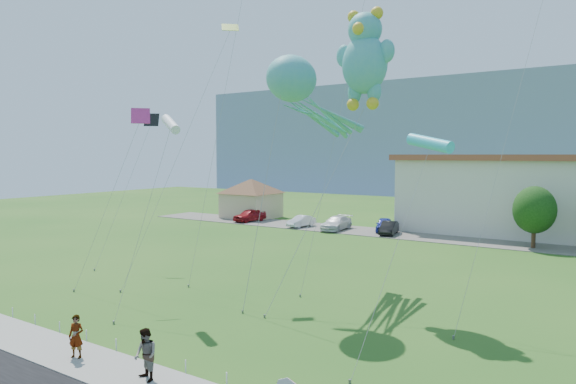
{
  "coord_description": "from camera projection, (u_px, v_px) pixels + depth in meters",
  "views": [
    {
      "loc": [
        16.46,
        -14.78,
        8.15
      ],
      "look_at": [
        1.47,
        8.0,
        6.18
      ],
      "focal_mm": 32.0,
      "sensor_mm": 36.0,
      "label": 1
    }
  ],
  "objects": [
    {
      "name": "ground",
      "position": [
        157.0,
        346.0,
        21.93
      ],
      "size": [
        160.0,
        160.0,
        0.0
      ],
      "primitive_type": "plane",
      "color": "#245718",
      "rests_on": "ground"
    },
    {
      "name": "sidewalk",
      "position": [
        102.0,
        367.0,
        19.63
      ],
      "size": [
        80.0,
        2.5,
        0.1
      ],
      "primitive_type": "cube",
      "color": "gray",
      "rests_on": "ground"
    },
    {
      "name": "parking_strip",
      "position": [
        425.0,
        237.0,
        51.08
      ],
      "size": [
        70.0,
        6.0,
        0.06
      ],
      "primitive_type": "cube",
      "color": "#59544C",
      "rests_on": "ground"
    },
    {
      "name": "hill_ridge",
      "position": [
        543.0,
        137.0,
        120.99
      ],
      "size": [
        160.0,
        50.0,
        25.0
      ],
      "primitive_type": "cube",
      "color": "gray",
      "rests_on": "ground"
    },
    {
      "name": "pavilion",
      "position": [
        251.0,
        195.0,
        66.53
      ],
      "size": [
        9.2,
        9.2,
        5.0
      ],
      "color": "tan",
      "rests_on": "ground"
    },
    {
      "name": "rope_fence",
      "position": [
        132.0,
        350.0,
        20.83
      ],
      "size": [
        26.05,
        0.05,
        0.5
      ],
      "color": "white",
      "rests_on": "ground"
    },
    {
      "name": "tree_near",
      "position": [
        534.0,
        210.0,
        44.52
      ],
      "size": [
        3.6,
        3.6,
        5.47
      ],
      "color": "#3F2B19",
      "rests_on": "ground"
    },
    {
      "name": "pedestrian_left",
      "position": [
        76.0,
        336.0,
        20.35
      ],
      "size": [
        0.74,
        0.62,
        1.72
      ],
      "primitive_type": "imported",
      "rotation": [
        0.0,
        0.0,
        0.4
      ],
      "color": "gray",
      "rests_on": "sidewalk"
    },
    {
      "name": "pedestrian_right",
      "position": [
        146.0,
        355.0,
        18.25
      ],
      "size": [
        1.07,
        0.93,
        1.88
      ],
      "primitive_type": "imported",
      "rotation": [
        0.0,
        0.0,
        -0.28
      ],
      "color": "gray",
      "rests_on": "sidewalk"
    },
    {
      "name": "parked_car_red",
      "position": [
        250.0,
        215.0,
        62.54
      ],
      "size": [
        2.39,
        4.7,
        1.53
      ],
      "primitive_type": "imported",
      "rotation": [
        0.0,
        0.0,
        -0.13
      ],
      "color": "maroon",
      "rests_on": "parking_strip"
    },
    {
      "name": "parked_car_silver",
      "position": [
        301.0,
        221.0,
        57.83
      ],
      "size": [
        1.82,
        3.95,
        1.25
      ],
      "primitive_type": "imported",
      "rotation": [
        0.0,
        0.0,
        -0.13
      ],
      "color": "silver",
      "rests_on": "parking_strip"
    },
    {
      "name": "parked_car_white",
      "position": [
        336.0,
        223.0,
        55.49
      ],
      "size": [
        2.29,
        5.1,
        1.45
      ],
      "primitive_type": "imported",
      "rotation": [
        0.0,
        0.0,
        0.05
      ],
      "color": "silver",
      "rests_on": "parking_strip"
    },
    {
      "name": "parked_car_blue",
      "position": [
        384.0,
        225.0,
        54.28
      ],
      "size": [
        2.99,
        4.52,
        1.43
      ],
      "primitive_type": "imported",
      "rotation": [
        0.0,
        0.0,
        0.34
      ],
      "color": "navy",
      "rests_on": "parking_strip"
    },
    {
      "name": "parked_car_black",
      "position": [
        389.0,
        228.0,
        52.34
      ],
      "size": [
        2.18,
        4.21,
        1.32
      ],
      "primitive_type": "imported",
      "rotation": [
        0.0,
        0.0,
        0.2
      ],
      "color": "black",
      "rests_on": "parking_strip"
    },
    {
      "name": "octopus_kite",
      "position": [
        303.0,
        94.0,
        29.1
      ],
      "size": [
        2.54,
        9.94,
        13.59
      ],
      "color": "teal",
      "rests_on": "ground"
    },
    {
      "name": "teddy_bear_kite",
      "position": [
        365.0,
        57.0,
        29.07
      ],
      "size": [
        4.04,
        7.88,
        16.39
      ],
      "color": "teal",
      "rests_on": "ground"
    },
    {
      "name": "small_kite_black",
      "position": [
        146.0,
        135.0,
        38.94
      ],
      "size": [
        1.29,
        5.77,
        11.27
      ],
      "color": "black",
      "rests_on": "ground"
    },
    {
      "name": "small_kite_pink",
      "position": [
        133.0,
        135.0,
        30.59
      ],
      "size": [
        3.6,
        3.52,
        10.92
      ],
      "color": "#D12E7A",
      "rests_on": "ground"
    },
    {
      "name": "small_kite_white",
      "position": [
        170.0,
        126.0,
        27.62
      ],
      "size": [
        0.55,
        5.35,
        10.25
      ],
      "color": "white",
      "rests_on": "ground"
    },
    {
      "name": "small_kite_cyan",
      "position": [
        429.0,
        145.0,
        21.03
      ],
      "size": [
        1.45,
        6.02,
        9.07
      ],
      "color": "#30C8DA",
      "rests_on": "ground"
    },
    {
      "name": "small_kite_yellow",
      "position": [
        216.0,
        61.0,
        33.24
      ],
      "size": [
        3.38,
        7.8,
        16.96
      ],
      "color": "#9ECB2F",
      "rests_on": "ground"
    }
  ]
}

